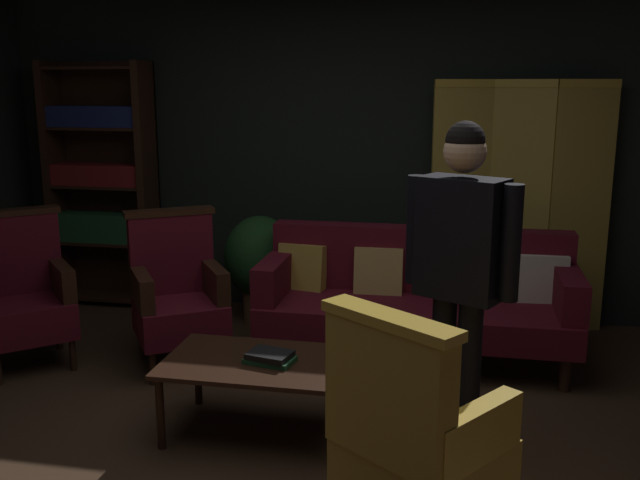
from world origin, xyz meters
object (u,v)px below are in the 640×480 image
object	(u,v)px
folding_screen	(519,203)
book_green_cloth	(270,360)
armchair_wing_left	(23,294)
potted_plant	(260,261)
bookshelf	(102,183)
standing_figure	(460,264)
velvet_couch	(417,293)
armchair_wing_right	(177,294)
coffee_table	(258,368)
book_black_cloth	(270,355)
armchair_gilt_accent	(414,437)

from	to	relation	value
folding_screen	book_green_cloth	xyz separation A→B (m)	(-1.40, -2.07, -0.55)
armchair_wing_left	potted_plant	distance (m)	1.75
bookshelf	standing_figure	xyz separation A→B (m)	(2.98, -2.11, -0.02)
standing_figure	potted_plant	distance (m)	2.48
velvet_couch	potted_plant	bearing A→B (deg)	158.21
standing_figure	potted_plant	xyz separation A→B (m)	(-1.54, 1.88, -0.53)
bookshelf	standing_figure	distance (m)	3.65
bookshelf	armchair_wing_right	bearing A→B (deg)	-46.24
bookshelf	armchair_wing_left	distance (m)	1.49
bookshelf	coffee_table	distance (m)	2.88
coffee_table	book_black_cloth	distance (m)	0.12
velvet_couch	standing_figure	bearing A→B (deg)	-78.66
bookshelf	book_green_cloth	xyz separation A→B (m)	(2.01, -2.05, -0.61)
armchair_gilt_accent	standing_figure	bearing A→B (deg)	78.26
bookshelf	book_green_cloth	world-z (taller)	bookshelf
folding_screen	book_green_cloth	size ratio (longest dim) A/B	7.49
velvet_couch	book_black_cloth	bearing A→B (deg)	-117.81
armchair_gilt_accent	armchair_wing_right	distance (m)	2.37
bookshelf	potted_plant	xyz separation A→B (m)	(1.44, -0.23, -0.55)
bookshelf	book_green_cloth	bearing A→B (deg)	-45.58
velvet_couch	armchair_gilt_accent	xyz separation A→B (m)	(0.12, -2.11, 0.03)
armchair_gilt_accent	armchair_wing_left	size ratio (longest dim) A/B	1.00
folding_screen	book_black_cloth	distance (m)	2.55
bookshelf	coffee_table	world-z (taller)	bookshelf
potted_plant	book_green_cloth	bearing A→B (deg)	-72.50
armchair_wing_left	armchair_wing_right	distance (m)	1.03
bookshelf	velvet_couch	distance (m)	2.86
coffee_table	armchair_gilt_accent	size ratio (longest dim) A/B	0.96
velvet_couch	book_black_cloth	distance (m)	1.48
folding_screen	standing_figure	world-z (taller)	folding_screen
potted_plant	book_green_cloth	distance (m)	1.91
coffee_table	potted_plant	size ratio (longest dim) A/B	1.16
bookshelf	armchair_wing_left	world-z (taller)	bookshelf
folding_screen	armchair_gilt_accent	size ratio (longest dim) A/B	1.83
armchair_wing_left	standing_figure	distance (m)	3.00
coffee_table	potted_plant	world-z (taller)	potted_plant
armchair_wing_right	potted_plant	distance (m)	1.00
book_black_cloth	bookshelf	bearing A→B (deg)	134.42
coffee_table	velvet_couch	bearing A→B (deg)	59.35
coffee_table	book_green_cloth	distance (m)	0.10
standing_figure	velvet_couch	bearing A→B (deg)	101.34
potted_plant	book_black_cloth	world-z (taller)	potted_plant
standing_figure	potted_plant	bearing A→B (deg)	129.35
bookshelf	potted_plant	bearing A→B (deg)	-9.23
coffee_table	book_black_cloth	world-z (taller)	book_black_cloth
book_green_cloth	armchair_wing_right	bearing A→B (deg)	135.30
velvet_couch	book_black_cloth	size ratio (longest dim) A/B	9.49
velvet_couch	armchair_wing_right	size ratio (longest dim) A/B	2.04
bookshelf	book_black_cloth	size ratio (longest dim) A/B	9.17
velvet_couch	armchair_wing_left	xyz separation A→B (m)	(-2.58, -0.64, 0.03)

